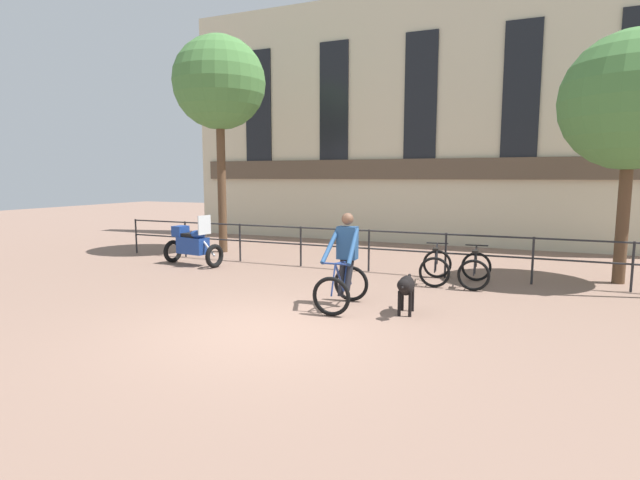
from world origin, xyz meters
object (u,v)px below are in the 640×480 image
dog (406,287)px  parked_motorcycle (192,244)px  parked_bicycle_mid_left (475,269)px  cyclist_with_bike (344,265)px  parked_bicycle_near_lamp (436,267)px

dog → parked_motorcycle: (-6.38, 2.46, 0.07)m
parked_bicycle_mid_left → cyclist_with_bike: bearing=50.6°
cyclist_with_bike → dog: 1.20m
parked_bicycle_near_lamp → parked_bicycle_mid_left: bearing=172.7°
parked_bicycle_near_lamp → parked_bicycle_mid_left: 0.84m
dog → parked_motorcycle: parked_motorcycle is taller
dog → parked_bicycle_near_lamp: parked_bicycle_near_lamp is taller
parked_bicycle_mid_left → parked_bicycle_near_lamp: bearing=-3.4°
dog → parked_bicycle_mid_left: 2.94m
cyclist_with_bike → dog: size_ratio=1.69×
cyclist_with_bike → parked_motorcycle: (-5.22, 2.37, -0.20)m
cyclist_with_bike → parked_bicycle_near_lamp: (1.15, 2.73, -0.41)m
parked_bicycle_mid_left → dog: bearing=70.3°
cyclist_with_bike → parked_bicycle_mid_left: 3.40m
parked_motorcycle → parked_bicycle_mid_left: (7.20, 0.36, -0.20)m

